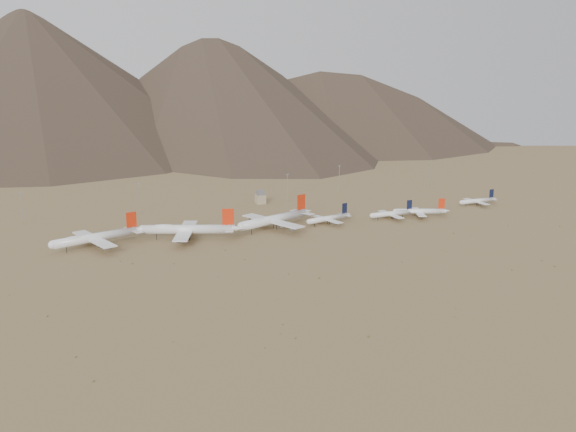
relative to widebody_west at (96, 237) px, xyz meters
name	(u,v)px	position (x,y,z in m)	size (l,w,h in m)	color
ground	(280,239)	(122.89, -28.69, -7.17)	(3000.00, 3000.00, 0.00)	#A07D52
mountain_ridge	(103,51)	(122.89, 871.31, 142.83)	(4400.00, 1000.00, 300.00)	#48382B
widebody_west	(96,237)	(0.00, 0.00, 0.00)	(67.89, 53.84, 20.79)	white
widebody_centre	(188,229)	(62.37, -4.62, 0.58)	(71.58, 57.38, 22.47)	white
widebody_east	(274,219)	(129.77, -0.39, 0.69)	(72.68, 58.23, 22.78)	white
narrowbody_a	(329,218)	(175.16, -1.86, -2.37)	(44.05, 32.42, 14.78)	white
narrowbody_b	(393,213)	(230.28, -6.30, -2.51)	(43.53, 31.02, 14.37)	white
narrowbody_c	(421,211)	(254.80, -9.51, -2.13)	(44.56, 33.45, 15.53)	white
narrowbody_d	(478,201)	(327.61, 9.09, -2.78)	(41.01, 29.27, 13.53)	white
control_tower	(260,198)	(152.89, 91.31, -1.85)	(8.00, 8.00, 12.00)	#9D8C6A
mast_far_west	(22,207)	(-44.77, 90.25, 7.04)	(2.00, 0.60, 25.70)	gray
mast_west	(139,196)	(46.16, 95.90, 7.04)	(2.00, 0.60, 25.70)	gray
mast_centre	(287,187)	(178.15, 89.00, 7.04)	(2.00, 0.60, 25.70)	gray
mast_east	(339,177)	(245.22, 116.90, 7.04)	(2.00, 0.60, 25.70)	gray
mast_far_east	(428,175)	(331.78, 91.33, 7.04)	(2.00, 0.60, 25.70)	gray
desert_scrub	(325,280)	(113.25, -122.18, -6.85)	(429.99, 167.43, 0.86)	brown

